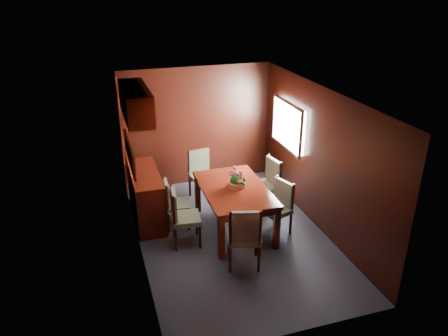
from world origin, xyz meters
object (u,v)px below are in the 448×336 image
object	(u,v)px
chair_right_near	(279,204)
chair_head	(244,234)
sideboard	(146,196)
flower_centerpiece	(237,178)
chair_left_near	(181,214)
dining_table	(234,193)

from	to	relation	value
chair_right_near	chair_head	distance (m)	1.15
sideboard	chair_head	size ratio (longest dim) A/B	1.38
flower_centerpiece	chair_left_near	bearing A→B (deg)	-168.83
chair_left_near	flower_centerpiece	size ratio (longest dim) A/B	3.04
chair_left_near	chair_right_near	xyz separation A→B (m)	(1.61, -0.14, -0.02)
chair_right_near	chair_head	xyz separation A→B (m)	(-0.87, -0.75, 0.04)
dining_table	flower_centerpiece	xyz separation A→B (m)	(0.05, 0.02, 0.26)
chair_right_near	flower_centerpiece	distance (m)	0.81
dining_table	chair_right_near	world-z (taller)	chair_right_near
sideboard	chair_head	distance (m)	2.16
dining_table	chair_left_near	world-z (taller)	chair_left_near
chair_left_near	flower_centerpiece	bearing A→B (deg)	107.76
sideboard	chair_right_near	distance (m)	2.29
sideboard	chair_left_near	world-z (taller)	chair_left_near
sideboard	chair_right_near	xyz separation A→B (m)	(2.03, -1.07, 0.07)
flower_centerpiece	dining_table	bearing A→B (deg)	-159.95
chair_right_near	flower_centerpiece	world-z (taller)	flower_centerpiece
sideboard	dining_table	xyz separation A→B (m)	(1.36, -0.76, 0.22)
chair_head	flower_centerpiece	world-z (taller)	flower_centerpiece
chair_right_near	flower_centerpiece	size ratio (longest dim) A/B	2.94
chair_left_near	flower_centerpiece	distance (m)	1.08
chair_right_near	flower_centerpiece	xyz separation A→B (m)	(-0.62, 0.33, 0.41)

